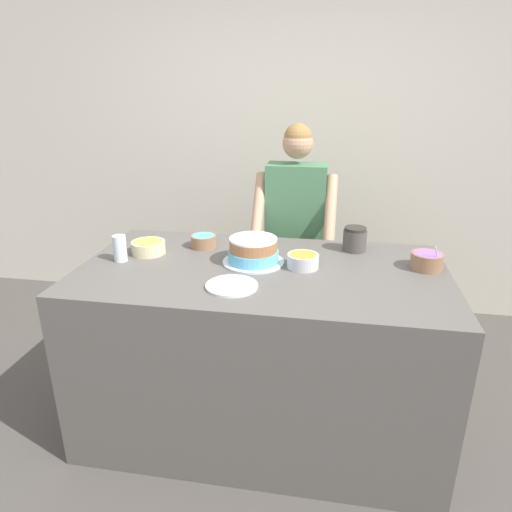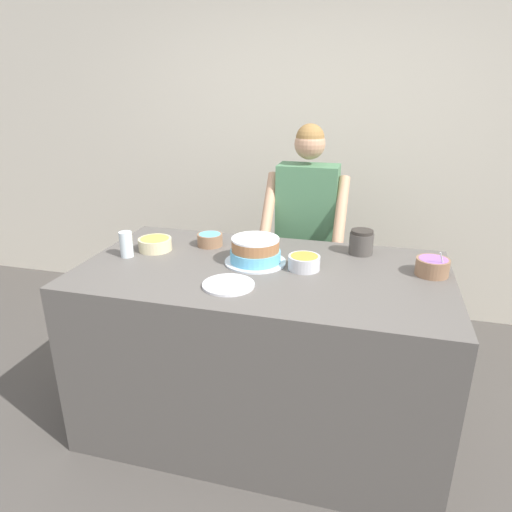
% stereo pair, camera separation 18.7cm
% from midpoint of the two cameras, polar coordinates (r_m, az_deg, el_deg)
% --- Properties ---
extents(ground_plane, '(14.00, 14.00, 0.00)m').
position_cam_midpoint_polar(ground_plane, '(2.42, -3.91, -27.18)').
color(ground_plane, '#4C4742').
extents(wall_back, '(10.00, 0.05, 2.60)m').
position_cam_midpoint_polar(wall_back, '(3.71, 3.27, 13.06)').
color(wall_back, beige).
rests_on(wall_back, ground_plane).
extents(counter, '(1.83, 0.98, 0.93)m').
position_cam_midpoint_polar(counter, '(2.49, -1.50, -11.54)').
color(counter, '#5B5651').
rests_on(counter, ground_plane).
extents(person_baker, '(0.51, 0.44, 1.57)m').
position_cam_midpoint_polar(person_baker, '(2.97, 3.13, 4.12)').
color(person_baker, '#2D2D38').
rests_on(person_baker, ground_plane).
extents(cake, '(0.32, 0.32, 0.13)m').
position_cam_midpoint_polar(cake, '(2.31, -2.65, 0.55)').
color(cake, silver).
rests_on(cake, counter).
extents(frosting_bowl_purple, '(0.16, 0.16, 0.14)m').
position_cam_midpoint_polar(frosting_bowl_purple, '(2.37, 18.49, -0.55)').
color(frosting_bowl_purple, '#936B4C').
rests_on(frosting_bowl_purple, counter).
extents(frosting_bowl_blue, '(0.14, 0.14, 0.07)m').
position_cam_midpoint_polar(frosting_bowl_blue, '(2.58, -8.65, 1.89)').
color(frosting_bowl_blue, '#936B4C').
rests_on(frosting_bowl_blue, counter).
extents(frosting_bowl_yellow, '(0.18, 0.18, 0.07)m').
position_cam_midpoint_polar(frosting_bowl_yellow, '(2.55, -15.37, 1.09)').
color(frosting_bowl_yellow, beige).
rests_on(frosting_bowl_yellow, counter).
extents(frosting_bowl_orange, '(0.16, 0.16, 0.07)m').
position_cam_midpoint_polar(frosting_bowl_orange, '(2.27, 3.55, -0.58)').
color(frosting_bowl_orange, silver).
rests_on(frosting_bowl_orange, counter).
extents(drinking_glass, '(0.07, 0.07, 0.14)m').
position_cam_midpoint_polar(drinking_glass, '(2.47, -18.75, 0.88)').
color(drinking_glass, silver).
rests_on(drinking_glass, counter).
extents(ceramic_plate, '(0.24, 0.24, 0.01)m').
position_cam_midpoint_polar(ceramic_plate, '(2.07, -5.64, -3.77)').
color(ceramic_plate, silver).
rests_on(ceramic_plate, counter).
extents(stoneware_jar, '(0.13, 0.13, 0.13)m').
position_cam_midpoint_polar(stoneware_jar, '(2.53, 10.19, 2.05)').
color(stoneware_jar, '#4C4742').
rests_on(stoneware_jar, counter).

